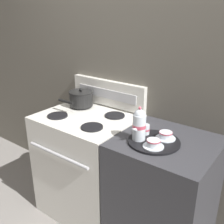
# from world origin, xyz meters

# --- Properties ---
(ground_plane) EXTENTS (6.00, 6.00, 0.00)m
(ground_plane) POSITION_xyz_m (0.00, 0.00, 0.00)
(ground_plane) COLOR gray
(wall_back) EXTENTS (6.00, 0.05, 2.20)m
(wall_back) POSITION_xyz_m (0.00, 0.33, 1.10)
(wall_back) COLOR #666056
(wall_back) RESTS_ON ground
(stove) EXTENTS (0.75, 0.64, 0.91)m
(stove) POSITION_xyz_m (-0.32, -0.00, 0.45)
(stove) COLOR silver
(stove) RESTS_ON ground
(control_panel) EXTENTS (0.74, 0.05, 0.22)m
(control_panel) POSITION_xyz_m (-0.32, 0.28, 1.02)
(control_panel) COLOR silver
(control_panel) RESTS_ON stove
(side_counter) EXTENTS (0.63, 0.61, 0.90)m
(side_counter) POSITION_xyz_m (0.38, 0.00, 0.45)
(side_counter) COLOR #38383D
(side_counter) RESTS_ON ground
(saucepan) EXTENTS (0.21, 0.29, 0.15)m
(saucepan) POSITION_xyz_m (-0.50, 0.13, 0.98)
(saucepan) COLOR black
(saucepan) RESTS_ON stove
(serving_tray) EXTENTS (0.33, 0.33, 0.01)m
(serving_tray) POSITION_xyz_m (0.32, -0.07, 0.91)
(serving_tray) COLOR black
(serving_tray) RESTS_ON side_counter
(teapot) EXTENTS (0.09, 0.14, 0.22)m
(teapot) POSITION_xyz_m (0.23, -0.11, 1.02)
(teapot) COLOR silver
(teapot) RESTS_ON serving_tray
(teacup_left) EXTENTS (0.13, 0.13, 0.05)m
(teacup_left) POSITION_xyz_m (0.36, -0.14, 0.94)
(teacup_left) COLOR silver
(teacup_left) RESTS_ON serving_tray
(teacup_right) EXTENTS (0.13, 0.13, 0.05)m
(teacup_right) POSITION_xyz_m (0.37, -0.00, 0.94)
(teacup_right) COLOR silver
(teacup_right) RESTS_ON serving_tray
(creamer_jug) EXTENTS (0.06, 0.06, 0.07)m
(creamer_jug) POSITION_xyz_m (0.22, -0.02, 0.95)
(creamer_jug) COLOR silver
(creamer_jug) RESTS_ON serving_tray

